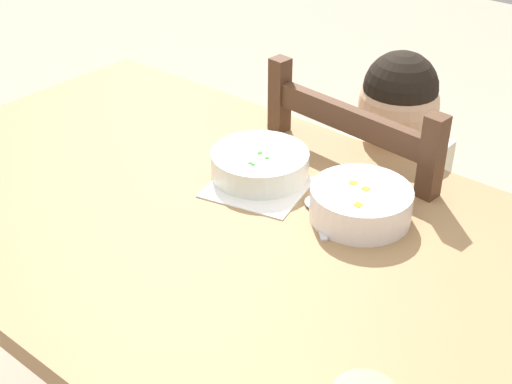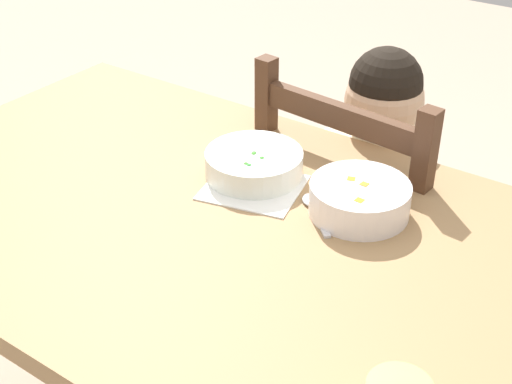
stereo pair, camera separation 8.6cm
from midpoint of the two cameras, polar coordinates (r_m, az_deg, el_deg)
dining_table at (r=1.31m, az=-0.49°, el=-6.31°), size 1.44×0.82×0.76m
dining_chair at (r=1.72m, az=10.93°, el=-5.10°), size 0.46×0.46×0.93m
child_figure at (r=1.62m, az=11.63°, el=-0.18°), size 0.32×0.31×0.95m
bowl_of_peas at (r=1.37m, az=2.13°, el=2.26°), size 0.19×0.19×0.05m
bowl_of_carrots at (r=1.26m, az=10.34°, el=-0.89°), size 0.18×0.18×0.06m
spoon at (r=1.28m, az=6.66°, el=-1.41°), size 0.11×0.11×0.01m
paper_napkin at (r=1.34m, az=1.96°, el=0.33°), size 0.21×0.20×0.00m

